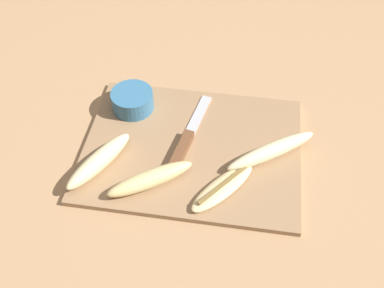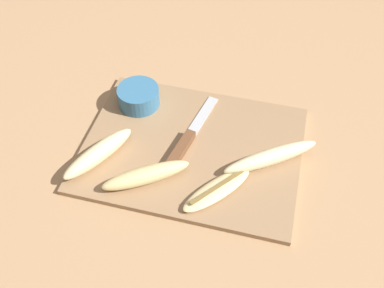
{
  "view_description": "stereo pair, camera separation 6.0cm",
  "coord_description": "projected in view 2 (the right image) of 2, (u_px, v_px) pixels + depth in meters",
  "views": [
    {
      "loc": [
        0.09,
        -0.59,
        0.71
      ],
      "look_at": [
        0.0,
        0.0,
        0.02
      ],
      "focal_mm": 42.0,
      "sensor_mm": 36.0,
      "label": 1
    },
    {
      "loc": [
        0.15,
        -0.58,
        0.71
      ],
      "look_at": [
        0.0,
        0.0,
        0.02
      ],
      "focal_mm": 42.0,
      "sensor_mm": 36.0,
      "label": 2
    }
  ],
  "objects": [
    {
      "name": "banana_soft_right",
      "position": [
        98.0,
        153.0,
        0.89
      ],
      "size": [
        0.11,
        0.17,
        0.04
      ],
      "rotation": [
        0.0,
        0.0,
        5.79
      ],
      "color": "beige",
      "rests_on": "cutting_board"
    },
    {
      "name": "cutting_board",
      "position": [
        192.0,
        149.0,
        0.93
      ],
      "size": [
        0.44,
        0.34,
        0.01
      ],
      "color": "#997551",
      "rests_on": "ground_plane"
    },
    {
      "name": "knife",
      "position": [
        186.0,
        142.0,
        0.92
      ],
      "size": [
        0.06,
        0.22,
        0.02
      ],
      "rotation": [
        0.0,
        0.0,
        -0.19
      ],
      "color": "brown",
      "rests_on": "cutting_board"
    },
    {
      "name": "ground_plane",
      "position": [
        192.0,
        151.0,
        0.93
      ],
      "size": [
        4.0,
        4.0,
        0.0
      ],
      "primitive_type": "plane",
      "color": "tan"
    },
    {
      "name": "banana_ripe_center",
      "position": [
        217.0,
        189.0,
        0.84
      ],
      "size": [
        0.13,
        0.15,
        0.02
      ],
      "rotation": [
        0.0,
        0.0,
        2.47
      ],
      "color": "beige",
      "rests_on": "cutting_board"
    },
    {
      "name": "banana_cream_curved",
      "position": [
        271.0,
        157.0,
        0.88
      ],
      "size": [
        0.18,
        0.15,
        0.03
      ],
      "rotation": [
        0.0,
        0.0,
        5.34
      ],
      "color": "beige",
      "rests_on": "cutting_board"
    },
    {
      "name": "prep_bowl",
      "position": [
        139.0,
        96.0,
        0.99
      ],
      "size": [
        0.09,
        0.09,
        0.04
      ],
      "color": "teal",
      "rests_on": "cutting_board"
    },
    {
      "name": "banana_spotted_left",
      "position": [
        146.0,
        175.0,
        0.85
      ],
      "size": [
        0.16,
        0.13,
        0.03
      ],
      "rotation": [
        0.0,
        0.0,
        5.31
      ],
      "color": "#DBC684",
      "rests_on": "cutting_board"
    }
  ]
}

